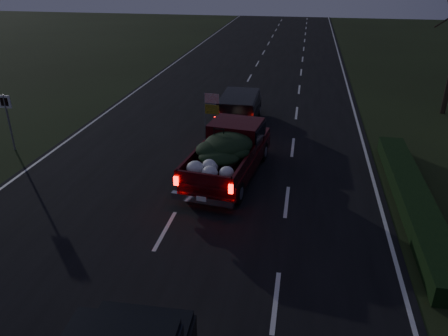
% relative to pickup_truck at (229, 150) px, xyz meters
% --- Properties ---
extents(ground, '(120.00, 120.00, 0.00)m').
position_rel_pickup_truck_xyz_m(ground, '(-1.26, -4.19, -1.07)').
color(ground, black).
rests_on(ground, ground).
extents(road_asphalt, '(14.00, 120.00, 0.02)m').
position_rel_pickup_truck_xyz_m(road_asphalt, '(-1.26, -4.19, -1.06)').
color(road_asphalt, black).
rests_on(road_asphalt, ground).
extents(hedge_row, '(1.00, 10.00, 0.60)m').
position_rel_pickup_truck_xyz_m(hedge_row, '(6.54, -1.19, -0.77)').
color(hedge_row, black).
rests_on(hedge_row, ground).
extents(route_sign, '(0.55, 0.08, 2.50)m').
position_rel_pickup_truck_xyz_m(route_sign, '(-9.76, 0.81, 0.59)').
color(route_sign, gray).
rests_on(route_sign, ground).
extents(pickup_truck, '(2.73, 5.67, 2.86)m').
position_rel_pickup_truck_xyz_m(pickup_truck, '(0.00, 0.00, 0.00)').
color(pickup_truck, '#3F080C').
rests_on(pickup_truck, ground).
extents(lead_suv, '(1.86, 4.37, 1.25)m').
position_rel_pickup_truck_xyz_m(lead_suv, '(-0.51, 5.96, -0.12)').
color(lead_suv, black).
rests_on(lead_suv, ground).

